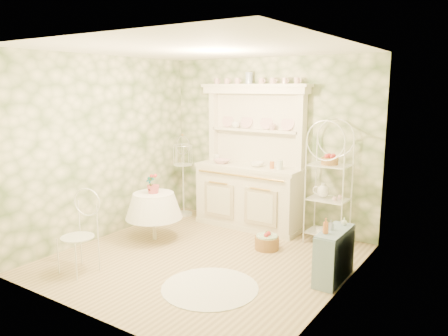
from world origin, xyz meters
The scene contains 22 objects.
floor centered at (0.00, 0.00, 0.00)m, with size 3.60×3.60×0.00m, color tan.
ceiling centered at (0.00, 0.00, 2.70)m, with size 3.60×3.60×0.00m, color white.
wall_left centered at (-1.80, 0.00, 1.35)m, with size 3.60×3.60×0.00m, color beige.
wall_right centered at (1.80, 0.00, 1.35)m, with size 3.60×3.60×0.00m, color beige.
wall_back centered at (0.00, 1.80, 1.35)m, with size 3.60×3.60×0.00m, color beige.
wall_front centered at (0.00, -1.80, 1.35)m, with size 3.60×3.60×0.00m, color beige.
kitchen_dresser centered at (-0.20, 1.52, 1.15)m, with size 1.87×0.61×2.29m, color white.
bakers_rack centered at (1.13, 1.52, 0.97)m, with size 0.60×0.43×1.93m, color white.
side_shelf centered at (1.65, 0.34, 0.29)m, with size 0.25×0.68×0.58m, color #7E99AF.
round_table centered at (-1.05, 0.20, 0.40)m, with size 0.73×0.73×0.80m, color white.
cafe_chair centered at (-1.03, -1.17, 0.42)m, with size 0.38×0.38×0.83m, color white.
birdcage_stand centered at (-1.49, 1.45, 0.69)m, with size 0.32×0.32×1.37m, color white.
floor_basket centered at (0.53, 0.79, 0.11)m, with size 0.33×0.33×0.21m, color #A0733E.
lace_rug centered at (0.57, -0.64, 0.00)m, with size 1.11×1.11×0.01m, color white.
bowl_floral centered at (-0.68, 1.46, 1.02)m, with size 0.27×0.27×0.07m, color white.
bowl_white centered at (-0.05, 1.52, 1.02)m, with size 0.23×0.23×0.07m, color white.
cup_left centered at (-0.55, 1.66, 1.61)m, with size 0.13×0.13×0.10m, color white.
cup_right centered at (0.13, 1.66, 1.61)m, with size 0.10×0.10×0.10m, color white.
potted_geranium centered at (-1.05, 0.16, 0.85)m, with size 0.14×0.10×0.27m, color #3F7238.
bottle_amber centered at (1.60, 0.16, 0.68)m, with size 0.07×0.07×0.18m, color #BF6B34.
bottle_blue centered at (1.61, 0.32, 0.65)m, with size 0.05×0.05×0.12m, color #8F9CB7.
bottle_glass centered at (1.68, 0.57, 0.65)m, with size 0.07×0.07×0.09m, color silver.
Camera 1 is at (3.25, -4.39, 2.24)m, focal length 35.00 mm.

